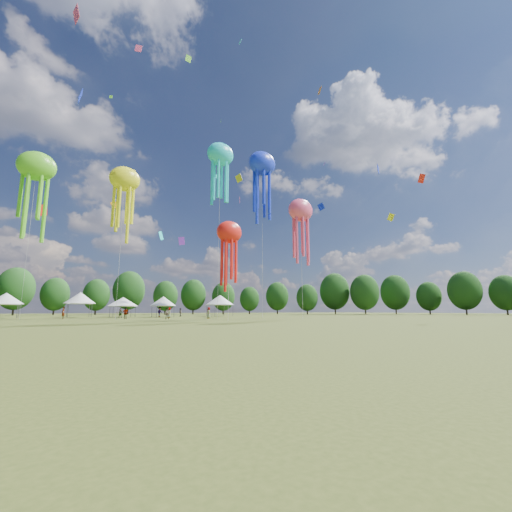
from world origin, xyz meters
TOP-DOWN VIEW (x-y plane):
  - ground at (0.00, 0.00)m, footprint 300.00×300.00m
  - spectator_near at (-2.10, 37.24)m, footprint 0.79×0.64m
  - spectators_far at (-0.69, 49.05)m, footprint 21.26×18.58m
  - festival_tents at (-3.67, 54.88)m, footprint 40.69×11.27m
  - show_kites at (1.25, 37.07)m, footprint 39.92×22.62m
  - small_kites at (0.58, 39.95)m, footprint 73.97×58.86m
  - treeline at (-3.87, 62.51)m, footprint 201.57×95.24m

SIDE VIEW (x-z plane):
  - ground at x=0.00m, z-range 0.00..0.00m
  - spectator_near at x=-2.10m, z-range 0.00..1.53m
  - spectators_far at x=-0.69m, z-range -0.09..1.82m
  - festival_tents at x=-3.67m, z-range 0.90..5.35m
  - treeline at x=-3.87m, z-range -0.17..13.26m
  - show_kites at x=1.25m, z-range 4.79..35.30m
  - small_kites at x=0.58m, z-range 8.79..51.51m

